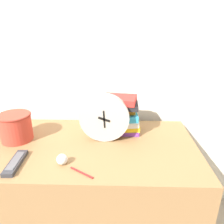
% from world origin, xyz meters
% --- Properties ---
extents(wall_back, '(6.00, 0.04, 2.40)m').
position_xyz_m(wall_back, '(0.00, 0.73, 1.20)').
color(wall_back, silver).
rests_on(wall_back, ground_plane).
extents(desk, '(1.37, 0.66, 0.72)m').
position_xyz_m(desk, '(0.00, 0.33, 0.36)').
color(desk, olive).
rests_on(desk, ground_plane).
extents(desk_clock, '(0.28, 0.04, 0.28)m').
position_xyz_m(desk_clock, '(0.18, 0.38, 0.85)').
color(desk_clock, '#B7B2A8').
rests_on(desk_clock, desk).
extents(book_stack, '(0.25, 0.21, 0.23)m').
position_xyz_m(book_stack, '(0.26, 0.49, 0.83)').
color(book_stack, '#7A3899').
rests_on(book_stack, desk).
extents(basket, '(0.18, 0.18, 0.16)m').
position_xyz_m(basket, '(-0.32, 0.38, 0.80)').
color(basket, '#C63D2D').
rests_on(basket, desk).
extents(tv_remote, '(0.06, 0.20, 0.02)m').
position_xyz_m(tv_remote, '(-0.23, 0.13, 0.73)').
color(tv_remote, '#333338').
rests_on(tv_remote, desk).
extents(crumpled_paper_ball, '(0.05, 0.05, 0.05)m').
position_xyz_m(crumpled_paper_ball, '(-0.01, 0.14, 0.74)').
color(crumpled_paper_ball, white).
rests_on(crumpled_paper_ball, desk).
extents(pen, '(0.11, 0.08, 0.01)m').
position_xyz_m(pen, '(0.10, 0.08, 0.72)').
color(pen, '#B21E1E').
rests_on(pen, desk).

